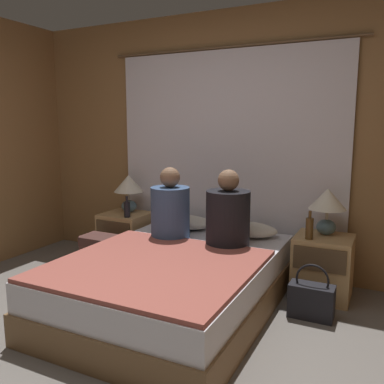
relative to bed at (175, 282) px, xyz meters
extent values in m
plane|color=#66605B|center=(0.00, -0.99, -0.22)|extent=(16.00, 16.00, 0.00)
cube|color=olive|center=(0.00, 1.11, 1.03)|extent=(4.49, 0.06, 2.50)
cube|color=silver|center=(0.00, 1.05, 0.85)|extent=(2.30, 0.03, 2.13)
cylinder|color=brown|center=(0.00, 1.05, 1.93)|extent=(2.50, 0.02, 0.02)
cube|color=brown|center=(0.00, 0.00, -0.10)|extent=(1.43, 1.99, 0.23)
cube|color=silver|center=(0.00, 0.00, 0.12)|extent=(1.39, 1.95, 0.21)
cube|color=tan|center=(-1.00, 0.75, 0.04)|extent=(0.46, 0.42, 0.52)
cube|color=#4C3823|center=(-1.00, 0.53, 0.17)|extent=(0.40, 0.02, 0.19)
cube|color=tan|center=(1.00, 0.75, 0.04)|extent=(0.46, 0.42, 0.52)
cube|color=#4C3823|center=(1.00, 0.53, 0.17)|extent=(0.40, 0.02, 0.19)
ellipsoid|color=slate|center=(-1.00, 0.82, 0.37)|extent=(0.16, 0.16, 0.13)
cylinder|color=#B2A893|center=(-1.00, 0.82, 0.48)|extent=(0.02, 0.02, 0.09)
cone|color=silver|center=(-1.00, 0.82, 0.61)|extent=(0.31, 0.31, 0.17)
ellipsoid|color=slate|center=(1.00, 0.82, 0.37)|extent=(0.16, 0.16, 0.13)
cylinder|color=#B2A893|center=(1.00, 0.82, 0.48)|extent=(0.02, 0.02, 0.09)
cone|color=silver|center=(1.00, 0.82, 0.61)|extent=(0.31, 0.31, 0.17)
ellipsoid|color=silver|center=(-0.31, 0.78, 0.28)|extent=(0.56, 0.35, 0.12)
ellipsoid|color=silver|center=(0.31, 0.78, 0.28)|extent=(0.56, 0.35, 0.12)
cube|color=#994C42|center=(0.00, -0.30, 0.24)|extent=(1.37, 1.33, 0.03)
cylinder|color=#38517A|center=(-0.26, 0.40, 0.45)|extent=(0.34, 0.34, 0.46)
sphere|color=#846047|center=(-0.26, 0.40, 0.77)|extent=(0.18, 0.18, 0.18)
cylinder|color=black|center=(0.28, 0.40, 0.45)|extent=(0.36, 0.36, 0.46)
sphere|color=#846047|center=(0.28, 0.40, 0.77)|extent=(0.18, 0.18, 0.18)
cylinder|color=black|center=(-0.88, 0.62, 0.38)|extent=(0.06, 0.06, 0.15)
cylinder|color=black|center=(-0.88, 0.62, 0.49)|extent=(0.02, 0.02, 0.06)
cylinder|color=#513819|center=(0.90, 0.62, 0.39)|extent=(0.06, 0.06, 0.17)
cylinder|color=#513819|center=(0.90, 0.62, 0.51)|extent=(0.02, 0.02, 0.06)
cube|color=brown|center=(-0.96, 0.29, -0.02)|extent=(0.35, 0.22, 0.40)
cube|color=#452824|center=(-0.96, 0.27, 0.14)|extent=(0.32, 0.23, 0.08)
cube|color=black|center=(0.99, 0.32, -0.09)|extent=(0.33, 0.16, 0.26)
torus|color=black|center=(0.99, 0.32, 0.08)|extent=(0.25, 0.02, 0.25)
camera|label=1|loc=(1.45, -2.64, 1.22)|focal=38.00mm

